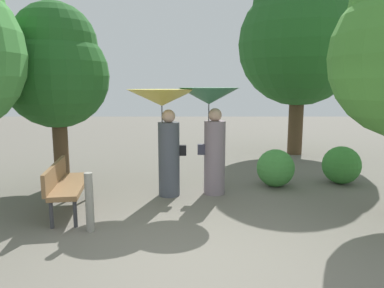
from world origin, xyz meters
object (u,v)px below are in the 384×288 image
at_px(path_marker_post, 89,202).
at_px(person_right, 211,119).
at_px(park_bench, 65,183).
at_px(tree_near_right, 300,35).
at_px(person_left, 164,117).
at_px(tree_mid_left, 56,66).

bearing_deg(path_marker_post, person_right, 44.86).
distance_m(park_bench, tree_near_right, 8.00).
bearing_deg(person_left, tree_mid_left, 64.75).
bearing_deg(person_left, person_right, -90.03).
xyz_separation_m(person_right, park_bench, (-2.46, -1.06, -0.95)).
xyz_separation_m(park_bench, tree_mid_left, (-0.66, 1.67, 1.97)).
relative_size(park_bench, tree_mid_left, 0.42).
bearing_deg(tree_mid_left, person_left, -17.82).
bearing_deg(park_bench, person_right, -75.13).
xyz_separation_m(tree_near_right, path_marker_post, (-4.66, -5.95, -3.13)).
bearing_deg(person_right, tree_near_right, -41.74).
distance_m(person_left, park_bench, 2.10).
bearing_deg(person_left, tree_near_right, -48.55).
distance_m(person_left, path_marker_post, 2.25).
height_order(person_left, tree_mid_left, tree_mid_left).
relative_size(tree_mid_left, path_marker_post, 4.28).
bearing_deg(path_marker_post, tree_mid_left, 117.52).
bearing_deg(tree_near_right, path_marker_post, -128.03).
height_order(person_left, park_bench, person_left).
bearing_deg(path_marker_post, tree_near_right, 51.97).
height_order(person_right, path_marker_post, person_right).
distance_m(person_left, tree_near_right, 5.98).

